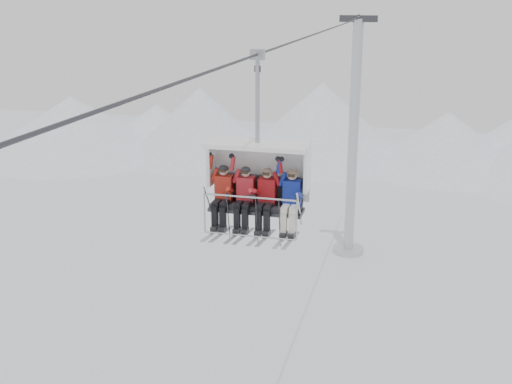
% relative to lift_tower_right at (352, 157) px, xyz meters
% --- Properties ---
extents(ridgeline, '(72.00, 21.00, 7.00)m').
position_rel_lift_tower_right_xyz_m(ridgeline, '(-1.58, 20.05, -2.94)').
color(ridgeline, white).
rests_on(ridgeline, ground).
extents(lift_tower_right, '(2.00, 1.80, 13.48)m').
position_rel_lift_tower_right_xyz_m(lift_tower_right, '(0.00, 0.00, 0.00)').
color(lift_tower_right, '#B6B9BE').
rests_on(lift_tower_right, ground).
extents(haul_cable, '(0.06, 50.00, 0.06)m').
position_rel_lift_tower_right_xyz_m(haul_cable, '(0.00, -22.00, 7.52)').
color(haul_cable, '#323237').
rests_on(haul_cable, lift_tower_left).
extents(chairlift_carrier, '(2.27, 1.17, 3.98)m').
position_rel_lift_tower_right_xyz_m(chairlift_carrier, '(0.00, -21.75, 4.87)').
color(chairlift_carrier, black).
rests_on(chairlift_carrier, haul_cable).
extents(skier_far_left, '(0.39, 1.69, 1.56)m').
position_rel_lift_tower_right_xyz_m(skier_far_left, '(-0.76, -22.06, 4.41)').
color(skier_far_left, red).
rests_on(skier_far_left, chairlift_carrier).
extents(skier_center_left, '(0.39, 1.69, 1.56)m').
position_rel_lift_tower_right_xyz_m(skier_center_left, '(-0.25, -22.06, 4.41)').
color(skier_center_left, red).
rests_on(skier_center_left, chairlift_carrier).
extents(skier_center_right, '(0.39, 1.69, 1.56)m').
position_rel_lift_tower_right_xyz_m(skier_center_right, '(0.25, -22.06, 4.41)').
color(skier_center_right, '#A51318').
rests_on(skier_center_right, chairlift_carrier).
extents(skier_far_right, '(0.39, 1.69, 1.56)m').
position_rel_lift_tower_right_xyz_m(skier_far_right, '(0.81, -22.06, 4.41)').
color(skier_far_right, '#152898').
rests_on(skier_far_right, chairlift_carrier).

